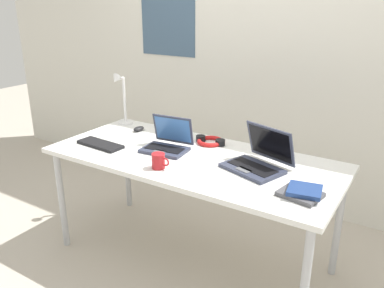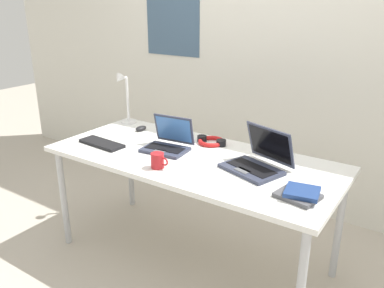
% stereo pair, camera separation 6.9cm
% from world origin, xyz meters
% --- Properties ---
extents(ground_plane, '(12.00, 12.00, 0.00)m').
position_xyz_m(ground_plane, '(0.00, 0.00, 0.00)').
color(ground_plane, '#B7AD9E').
extents(wall_back, '(6.00, 0.13, 2.60)m').
position_xyz_m(wall_back, '(-0.00, 1.10, 1.30)').
color(wall_back, silver).
rests_on(wall_back, ground_plane).
extents(desk, '(1.80, 0.80, 0.74)m').
position_xyz_m(desk, '(0.00, 0.00, 0.68)').
color(desk, white).
rests_on(desk, ground_plane).
extents(desk_lamp, '(0.12, 0.18, 0.40)m').
position_xyz_m(desk_lamp, '(-0.80, 0.28, 0.94)').
color(desk_lamp, white).
rests_on(desk_lamp, desk).
extents(laptop_back_left, '(0.30, 0.26, 0.21)m').
position_xyz_m(laptop_back_left, '(-0.19, 0.01, 0.78)').
color(laptop_back_left, '#33384C').
rests_on(laptop_back_left, desk).
extents(laptop_far_corner, '(0.40, 0.38, 0.23)m').
position_xyz_m(laptop_far_corner, '(0.41, 0.05, 0.79)').
color(laptop_far_corner, '#33384C').
rests_on(laptop_far_corner, desk).
extents(external_keyboard, '(0.34, 0.14, 0.02)m').
position_xyz_m(external_keyboard, '(-0.61, -0.16, 0.75)').
color(external_keyboard, black).
rests_on(external_keyboard, desk).
extents(computer_mouse, '(0.06, 0.10, 0.03)m').
position_xyz_m(computer_mouse, '(-0.59, 0.21, 0.76)').
color(computer_mouse, black).
rests_on(computer_mouse, desk).
extents(cell_phone, '(0.12, 0.15, 0.01)m').
position_xyz_m(cell_phone, '(-0.29, 0.26, 0.74)').
color(cell_phone, black).
rests_on(cell_phone, desk).
extents(headphones, '(0.21, 0.18, 0.04)m').
position_xyz_m(headphones, '(-0.02, 0.26, 0.76)').
color(headphones, red).
rests_on(headphones, desk).
extents(book_stack, '(0.22, 0.20, 0.04)m').
position_xyz_m(book_stack, '(0.73, -0.16, 0.76)').
color(book_stack, '#4C4C51').
rests_on(book_stack, desk).
extents(coffee_mug, '(0.11, 0.08, 0.09)m').
position_xyz_m(coffee_mug, '(-0.06, -0.25, 0.78)').
color(coffee_mug, '#B21E23').
rests_on(coffee_mug, desk).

